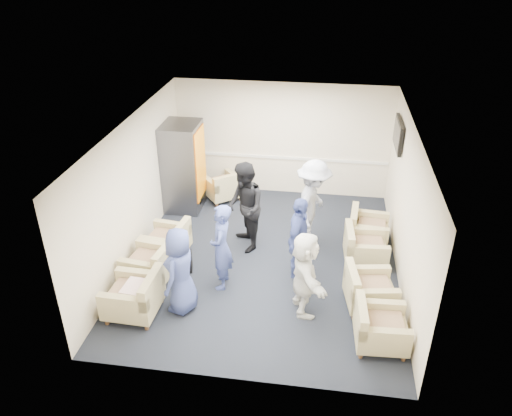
# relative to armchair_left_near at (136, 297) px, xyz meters

# --- Properties ---
(floor) EXTENTS (6.00, 6.00, 0.00)m
(floor) POSITION_rel_armchair_left_near_xyz_m (1.89, 1.85, -0.33)
(floor) COLOR black
(floor) RESTS_ON ground
(ceiling) EXTENTS (6.00, 6.00, 0.00)m
(ceiling) POSITION_rel_armchair_left_near_xyz_m (1.89, 1.85, 2.37)
(ceiling) COLOR silver
(ceiling) RESTS_ON back_wall
(back_wall) EXTENTS (5.00, 0.02, 2.70)m
(back_wall) POSITION_rel_armchair_left_near_xyz_m (1.89, 4.85, 1.02)
(back_wall) COLOR beige
(back_wall) RESTS_ON floor
(front_wall) EXTENTS (5.00, 0.02, 2.70)m
(front_wall) POSITION_rel_armchair_left_near_xyz_m (1.89, -1.15, 1.02)
(front_wall) COLOR beige
(front_wall) RESTS_ON floor
(left_wall) EXTENTS (0.02, 6.00, 2.70)m
(left_wall) POSITION_rel_armchair_left_near_xyz_m (-0.61, 1.85, 1.02)
(left_wall) COLOR beige
(left_wall) RESTS_ON floor
(right_wall) EXTENTS (0.02, 6.00, 2.70)m
(right_wall) POSITION_rel_armchair_left_near_xyz_m (4.39, 1.85, 1.02)
(right_wall) COLOR beige
(right_wall) RESTS_ON floor
(chair_rail) EXTENTS (4.98, 0.04, 0.06)m
(chair_rail) POSITION_rel_armchair_left_near_xyz_m (1.89, 4.83, 0.57)
(chair_rail) COLOR silver
(chair_rail) RESTS_ON back_wall
(tv) EXTENTS (0.10, 1.00, 0.58)m
(tv) POSITION_rel_armchair_left_near_xyz_m (4.32, 3.65, 1.71)
(tv) COLOR black
(tv) RESTS_ON right_wall
(armchair_left_near) EXTENTS (0.86, 0.86, 0.67)m
(armchair_left_near) POSITION_rel_armchair_left_near_xyz_m (0.00, 0.00, 0.00)
(armchair_left_near) COLOR tan
(armchair_left_near) RESTS_ON floor
(armchair_left_mid) EXTENTS (0.91, 0.91, 0.65)m
(armchair_left_mid) POSITION_rel_armchair_left_near_xyz_m (-0.05, 0.93, -0.01)
(armchair_left_mid) COLOR tan
(armchair_left_mid) RESTS_ON floor
(armchair_left_far) EXTENTS (0.86, 0.86, 0.62)m
(armchair_left_far) POSITION_rel_armchair_left_near_xyz_m (0.01, 1.73, -0.03)
(armchair_left_far) COLOR tan
(armchair_left_far) RESTS_ON floor
(armchair_right_near) EXTENTS (0.82, 0.82, 0.62)m
(armchair_right_near) POSITION_rel_armchair_left_near_xyz_m (3.88, -0.14, -0.02)
(armchair_right_near) COLOR tan
(armchair_right_near) RESTS_ON floor
(armchair_right_midnear) EXTENTS (0.90, 0.90, 0.63)m
(armchair_right_midnear) POSITION_rel_armchair_left_near_xyz_m (3.76, 0.75, -0.02)
(armchair_right_midnear) COLOR tan
(armchair_right_midnear) RESTS_ON floor
(armchair_right_midfar) EXTENTS (0.83, 0.83, 0.62)m
(armchair_right_midfar) POSITION_rel_armchair_left_near_xyz_m (3.74, 2.06, -0.02)
(armchair_right_midfar) COLOR tan
(armchair_right_midfar) RESTS_ON floor
(armchair_right_far) EXTENTS (0.83, 0.83, 0.61)m
(armchair_right_far) POSITION_rel_armchair_left_near_xyz_m (3.84, 2.79, -0.03)
(armchair_right_far) COLOR tan
(armchair_right_far) RESTS_ON floor
(armchair_corner) EXTENTS (1.07, 1.07, 0.61)m
(armchair_corner) POSITION_rel_armchair_left_near_xyz_m (0.58, 4.24, -0.03)
(armchair_corner) COLOR tan
(armchair_corner) RESTS_ON floor
(vending_machine) EXTENTS (0.81, 0.95, 2.00)m
(vending_machine) POSITION_rel_armchair_left_near_xyz_m (-0.21, 3.75, 0.67)
(vending_machine) COLOR #52535A
(vending_machine) RESTS_ON floor
(backpack) EXTENTS (0.33, 0.26, 0.50)m
(backpack) POSITION_rel_armchair_left_near_xyz_m (0.44, 1.28, -0.08)
(backpack) COLOR black
(backpack) RESTS_ON floor
(pillow) EXTENTS (0.37, 0.47, 0.13)m
(pillow) POSITION_rel_armchair_left_near_xyz_m (-0.01, 0.00, 0.17)
(pillow) COLOR silver
(pillow) RESTS_ON armchair_left_near
(person_front_left) EXTENTS (0.63, 0.83, 1.53)m
(person_front_left) POSITION_rel_armchair_left_near_xyz_m (0.71, 0.25, 0.43)
(person_front_left) COLOR #3A488D
(person_front_left) RESTS_ON floor
(person_mid_left) EXTENTS (0.42, 0.61, 1.61)m
(person_mid_left) POSITION_rel_armchair_left_near_xyz_m (1.24, 0.97, 0.47)
(person_mid_left) COLOR #3A488D
(person_mid_left) RESTS_ON floor
(person_back_left) EXTENTS (0.99, 1.09, 1.82)m
(person_back_left) POSITION_rel_armchair_left_near_xyz_m (1.43, 2.25, 0.58)
(person_back_left) COLOR black
(person_back_left) RESTS_ON floor
(person_back_right) EXTENTS (0.89, 1.30, 1.85)m
(person_back_right) POSITION_rel_armchair_left_near_xyz_m (2.74, 2.53, 0.59)
(person_back_right) COLOR silver
(person_back_right) RESTS_ON floor
(person_mid_right) EXTENTS (0.56, 0.99, 1.59)m
(person_mid_right) POSITION_rel_armchair_left_near_xyz_m (2.54, 1.46, 0.46)
(person_mid_right) COLOR #3A488D
(person_mid_right) RESTS_ON floor
(person_front_right) EXTENTS (0.78, 1.45, 1.49)m
(person_front_right) POSITION_rel_armchair_left_near_xyz_m (2.71, 0.49, 0.41)
(person_front_right) COLOR white
(person_front_right) RESTS_ON floor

